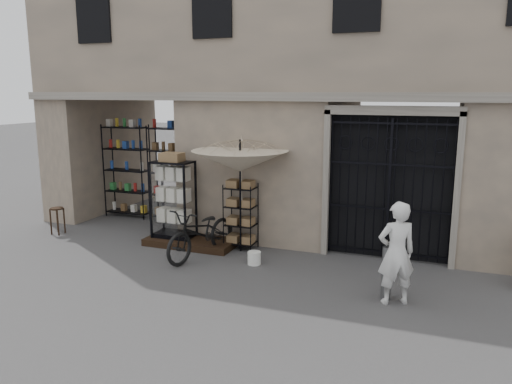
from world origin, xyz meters
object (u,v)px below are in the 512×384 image
at_px(shopkeeper, 393,303).
at_px(market_umbrella, 240,155).
at_px(display_cabinet, 173,203).
at_px(wooden_stool, 58,220).
at_px(bicycle, 202,257).
at_px(steel_bollard, 386,273).
at_px(white_bucket, 254,258).
at_px(wire_rack, 241,217).

bearing_deg(shopkeeper, market_umbrella, -53.84).
xyz_separation_m(display_cabinet, wooden_stool, (-2.99, -0.34, -0.58)).
distance_m(market_umbrella, bicycle, 2.24).
bearing_deg(wooden_stool, bicycle, -4.33).
height_order(bicycle, wooden_stool, bicycle).
distance_m(wooden_stool, shopkeeper, 8.04).
bearing_deg(steel_bollard, shopkeeper, -40.47).
bearing_deg(steel_bollard, bicycle, 167.79).
height_order(wooden_stool, shopkeeper, wooden_stool).
distance_m(white_bucket, shopkeeper, 2.92).
distance_m(market_umbrella, shopkeeper, 4.24).
bearing_deg(bicycle, white_bucket, 11.28).
bearing_deg(white_bucket, steel_bollard, -16.76).
xyz_separation_m(market_umbrella, white_bucket, (0.57, -0.68, -1.94)).
bearing_deg(display_cabinet, shopkeeper, -24.57).
bearing_deg(white_bucket, wooden_stool, 176.31).
bearing_deg(white_bucket, wire_rack, 127.04).
distance_m(display_cabinet, market_umbrella, 1.98).
distance_m(display_cabinet, steel_bollard, 5.04).
bearing_deg(wire_rack, white_bucket, -59.05).
bearing_deg(wire_rack, shopkeeper, -33.36).
distance_m(market_umbrella, wooden_stool, 4.92).
bearing_deg(market_umbrella, steel_bollard, -24.70).
relative_size(market_umbrella, bicycle, 1.42).
distance_m(display_cabinet, shopkeeper, 5.28).
xyz_separation_m(wooden_stool, shopkeeper, (7.94, -1.25, -0.34)).
bearing_deg(wooden_stool, display_cabinet, 6.42).
relative_size(white_bucket, steel_bollard, 0.30).
bearing_deg(shopkeeper, wooden_stool, -37.27).
height_order(market_umbrella, steel_bollard, market_umbrella).
height_order(wire_rack, white_bucket, wire_rack).
relative_size(display_cabinet, wooden_stool, 2.89).
height_order(white_bucket, steel_bollard, steel_bollard).
xyz_separation_m(display_cabinet, wire_rack, (1.55, 0.17, -0.22)).
relative_size(wooden_stool, shopkeeper, 0.38).
relative_size(wire_rack, bicycle, 0.71).
height_order(display_cabinet, market_umbrella, market_umbrella).
bearing_deg(display_cabinet, wire_rack, -0.61).
bearing_deg(bicycle, market_umbrella, 60.45).
xyz_separation_m(display_cabinet, market_umbrella, (1.61, 0.01, 1.15)).
relative_size(display_cabinet, bicycle, 0.92).
relative_size(display_cabinet, shopkeeper, 1.10).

